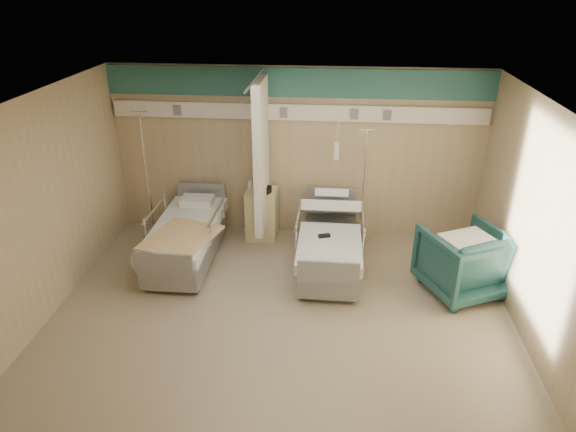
{
  "coord_description": "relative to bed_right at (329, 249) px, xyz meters",
  "views": [
    {
      "loc": [
        0.61,
        -5.47,
        4.09
      ],
      "look_at": [
        0.04,
        0.6,
        1.18
      ],
      "focal_mm": 32.0,
      "sensor_mm": 36.0,
      "label": 1
    }
  ],
  "objects": [
    {
      "name": "ground",
      "position": [
        -0.6,
        -1.3,
        -0.32
      ],
      "size": [
        6.0,
        5.0,
        0.0
      ],
      "primitive_type": "cube",
      "color": "#9B8A6B",
      "rests_on": "ground"
    },
    {
      "name": "room_walls",
      "position": [
        -0.63,
        -1.05,
        1.55
      ],
      "size": [
        6.04,
        5.04,
        2.82
      ],
      "color": "tan",
      "rests_on": "ground"
    },
    {
      "name": "bed_right",
      "position": [
        0.0,
        0.0,
        0.0
      ],
      "size": [
        1.0,
        2.16,
        0.63
      ],
      "primitive_type": null,
      "color": "silver",
      "rests_on": "ground"
    },
    {
      "name": "bed_left",
      "position": [
        -2.2,
        0.0,
        0.0
      ],
      "size": [
        1.0,
        2.16,
        0.63
      ],
      "primitive_type": null,
      "color": "silver",
      "rests_on": "ground"
    },
    {
      "name": "bedside_cabinet",
      "position": [
        -1.15,
        0.9,
        0.11
      ],
      "size": [
        0.5,
        0.48,
        0.85
      ],
      "primitive_type": "cube",
      "color": "#D2C683",
      "rests_on": "ground"
    },
    {
      "name": "visitor_armchair",
      "position": [
        1.85,
        -0.46,
        0.16
      ],
      "size": [
        1.36,
        1.37,
        0.95
      ],
      "primitive_type": "imported",
      "rotation": [
        0.0,
        0.0,
        3.57
      ],
      "color": "#1C4745",
      "rests_on": "ground"
    },
    {
      "name": "waffle_blanket",
      "position": [
        1.88,
        -0.48,
        0.67
      ],
      "size": [
        0.84,
        0.81,
        0.07
      ],
      "primitive_type": "cube",
      "rotation": [
        0.0,
        0.0,
        3.6
      ],
      "color": "silver",
      "rests_on": "visitor_armchair"
    },
    {
      "name": "iv_stand_right",
      "position": [
        0.5,
        0.98,
        0.07
      ],
      "size": [
        0.34,
        0.34,
        1.9
      ],
      "rotation": [
        0.0,
        0.0,
        -0.19
      ],
      "color": "silver",
      "rests_on": "ground"
    },
    {
      "name": "iv_stand_left",
      "position": [
        -2.98,
        0.72,
        0.13
      ],
      "size": [
        0.39,
        0.39,
        2.17
      ],
      "rotation": [
        0.0,
        0.0,
        0.06
      ],
      "color": "silver",
      "rests_on": "ground"
    },
    {
      "name": "call_remote",
      "position": [
        -0.08,
        -0.21,
        0.33
      ],
      "size": [
        0.19,
        0.13,
        0.04
      ],
      "primitive_type": "cube",
      "rotation": [
        0.0,
        0.0,
        0.32
      ],
      "color": "black",
      "rests_on": "bed_right"
    },
    {
      "name": "tan_blanket",
      "position": [
        -2.12,
        -0.46,
        0.33
      ],
      "size": [
        1.11,
        1.26,
        0.04
      ],
      "primitive_type": "cube",
      "rotation": [
        0.0,
        0.0,
        -0.27
      ],
      "color": "#D7B36E",
      "rests_on": "bed_left"
    },
    {
      "name": "toiletry_bag",
      "position": [
        -1.1,
        0.82,
        0.6
      ],
      "size": [
        0.26,
        0.22,
        0.12
      ],
      "primitive_type": "cube",
      "rotation": [
        0.0,
        0.0,
        -0.43
      ],
      "color": "black",
      "rests_on": "bedside_cabinet"
    },
    {
      "name": "white_cup",
      "position": [
        -1.35,
        0.99,
        0.6
      ],
      "size": [
        0.1,
        0.1,
        0.12
      ],
      "primitive_type": "cylinder",
      "rotation": [
        0.0,
        0.0,
        0.2
      ],
      "color": "white",
      "rests_on": "bedside_cabinet"
    }
  ]
}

